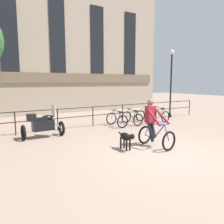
{
  "coord_description": "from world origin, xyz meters",
  "views": [
    {
      "loc": [
        -4.99,
        -4.92,
        2.31
      ],
      "look_at": [
        -0.26,
        2.86,
        1.05
      ],
      "focal_mm": 35.0,
      "sensor_mm": 36.0,
      "label": 1
    }
  ],
  "objects_px": {
    "parked_bicycle_mid_right": "(146,116)",
    "street_lamp": "(171,80)",
    "parked_motorcycle": "(43,124)",
    "parked_bicycle_far_end": "(159,115)",
    "dog": "(126,137)",
    "parked_bicycle_mid_left": "(132,118)",
    "parked_bicycle_near_lamp": "(117,120)",
    "cyclist_with_bike": "(154,125)"
  },
  "relations": [
    {
      "from": "cyclist_with_bike",
      "to": "street_lamp",
      "type": "bearing_deg",
      "value": 32.78
    },
    {
      "from": "dog",
      "to": "parked_bicycle_mid_right",
      "type": "bearing_deg",
      "value": 39.85
    },
    {
      "from": "parked_bicycle_mid_left",
      "to": "street_lamp",
      "type": "relative_size",
      "value": 0.26
    },
    {
      "from": "parked_motorcycle",
      "to": "parked_bicycle_mid_right",
      "type": "height_order",
      "value": "parked_motorcycle"
    },
    {
      "from": "parked_bicycle_mid_right",
      "to": "street_lamp",
      "type": "xyz_separation_m",
      "value": [
        2.62,
        0.7,
        2.07
      ]
    },
    {
      "from": "parked_bicycle_far_end",
      "to": "cyclist_with_bike",
      "type": "bearing_deg",
      "value": 42.79
    },
    {
      "from": "street_lamp",
      "to": "parked_bicycle_mid_left",
      "type": "bearing_deg",
      "value": -169.05
    },
    {
      "from": "dog",
      "to": "parked_bicycle_mid_right",
      "type": "relative_size",
      "value": 0.79
    },
    {
      "from": "cyclist_with_bike",
      "to": "parked_motorcycle",
      "type": "relative_size",
      "value": 1.0
    },
    {
      "from": "dog",
      "to": "street_lamp",
      "type": "xyz_separation_m",
      "value": [
        6.48,
        4.25,
        1.99
      ]
    },
    {
      "from": "parked_bicycle_near_lamp",
      "to": "parked_bicycle_mid_right",
      "type": "height_order",
      "value": "same"
    },
    {
      "from": "parked_bicycle_mid_left",
      "to": "street_lamp",
      "type": "bearing_deg",
      "value": -170.78
    },
    {
      "from": "parked_bicycle_mid_left",
      "to": "parked_bicycle_mid_right",
      "type": "xyz_separation_m",
      "value": [
        0.98,
        -0.0,
        0.0
      ]
    },
    {
      "from": "street_lamp",
      "to": "parked_bicycle_near_lamp",
      "type": "bearing_deg",
      "value": -171.36
    },
    {
      "from": "parked_motorcycle",
      "to": "parked_bicycle_far_end",
      "type": "relative_size",
      "value": 1.51
    },
    {
      "from": "parked_bicycle_mid_left",
      "to": "parked_bicycle_mid_right",
      "type": "bearing_deg",
      "value": 178.27
    },
    {
      "from": "parked_motorcycle",
      "to": "parked_bicycle_far_end",
      "type": "height_order",
      "value": "parked_motorcycle"
    },
    {
      "from": "parked_bicycle_near_lamp",
      "to": "parked_bicycle_mid_right",
      "type": "distance_m",
      "value": 1.97
    },
    {
      "from": "dog",
      "to": "parked_motorcycle",
      "type": "height_order",
      "value": "parked_motorcycle"
    },
    {
      "from": "dog",
      "to": "parked_bicycle_mid_left",
      "type": "bearing_deg",
      "value": 48.25
    },
    {
      "from": "parked_bicycle_mid_left",
      "to": "parked_bicycle_far_end",
      "type": "distance_m",
      "value": 1.97
    },
    {
      "from": "dog",
      "to": "parked_motorcycle",
      "type": "xyz_separation_m",
      "value": [
        -2.01,
        3.17,
        0.12
      ]
    },
    {
      "from": "parked_bicycle_near_lamp",
      "to": "street_lamp",
      "type": "height_order",
      "value": "street_lamp"
    },
    {
      "from": "street_lamp",
      "to": "parked_bicycle_mid_right",
      "type": "bearing_deg",
      "value": -165.1
    },
    {
      "from": "parked_bicycle_mid_left",
      "to": "parked_bicycle_far_end",
      "type": "bearing_deg",
      "value": 178.27
    },
    {
      "from": "parked_bicycle_mid_right",
      "to": "parked_bicycle_mid_left",
      "type": "bearing_deg",
      "value": 1.61
    },
    {
      "from": "parked_motorcycle",
      "to": "parked_bicycle_far_end",
      "type": "xyz_separation_m",
      "value": [
        6.85,
        0.38,
        -0.2
      ]
    },
    {
      "from": "cyclist_with_bike",
      "to": "parked_bicycle_far_end",
      "type": "distance_m",
      "value": 5.29
    },
    {
      "from": "parked_bicycle_far_end",
      "to": "parked_motorcycle",
      "type": "bearing_deg",
      "value": 1.46
    },
    {
      "from": "parked_bicycle_mid_right",
      "to": "parked_bicycle_far_end",
      "type": "bearing_deg",
      "value": -178.39
    },
    {
      "from": "parked_bicycle_far_end",
      "to": "parked_bicycle_mid_left",
      "type": "bearing_deg",
      "value": -1.73
    },
    {
      "from": "cyclist_with_bike",
      "to": "parked_bicycle_near_lamp",
      "type": "distance_m",
      "value": 3.81
    },
    {
      "from": "dog",
      "to": "parked_bicycle_far_end",
      "type": "relative_size",
      "value": 0.79
    },
    {
      "from": "cyclist_with_bike",
      "to": "parked_bicycle_mid_left",
      "type": "relative_size",
      "value": 1.5
    },
    {
      "from": "parked_bicycle_mid_left",
      "to": "parked_bicycle_near_lamp",
      "type": "bearing_deg",
      "value": -1.73
    },
    {
      "from": "parked_motorcycle",
      "to": "street_lamp",
      "type": "relative_size",
      "value": 0.39
    },
    {
      "from": "parked_bicycle_near_lamp",
      "to": "parked_bicycle_far_end",
      "type": "relative_size",
      "value": 0.99
    },
    {
      "from": "parked_bicycle_mid_right",
      "to": "street_lamp",
      "type": "height_order",
      "value": "street_lamp"
    },
    {
      "from": "dog",
      "to": "parked_bicycle_far_end",
      "type": "xyz_separation_m",
      "value": [
        4.84,
        3.55,
        -0.08
      ]
    },
    {
      "from": "parked_motorcycle",
      "to": "parked_bicycle_near_lamp",
      "type": "relative_size",
      "value": 1.52
    },
    {
      "from": "parked_bicycle_mid_left",
      "to": "parked_bicycle_far_end",
      "type": "relative_size",
      "value": 1.0
    },
    {
      "from": "parked_bicycle_mid_right",
      "to": "parked_bicycle_far_end",
      "type": "height_order",
      "value": "same"
    }
  ]
}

